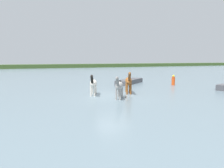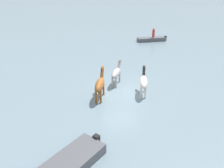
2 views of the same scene
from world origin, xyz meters
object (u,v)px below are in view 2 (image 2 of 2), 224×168
horse_dark_mare (116,73)px  horse_dun_straggler (100,84)px  person_boatman_standing (154,33)px  horse_gray_outer (144,81)px  boat_skiff_near (152,40)px

horse_dark_mare → horse_dun_straggler: bearing=169.5°
horse_dun_straggler → person_boatman_standing: 16.26m
horse_gray_outer → horse_dark_mare: size_ratio=1.08×
horse_gray_outer → horse_dun_straggler: size_ratio=0.93×
horse_dun_straggler → boat_skiff_near: size_ratio=0.59×
horse_dun_straggler → horse_dark_mare: bearing=-20.2°
person_boatman_standing → horse_dun_straggler: bearing=51.9°
horse_dark_mare → boat_skiff_near: (-8.30, -11.25, -0.77)m
horse_gray_outer → person_boatman_standing: (-7.07, -13.05, 0.17)m
boat_skiff_near → person_boatman_standing: bearing=111.5°
horse_gray_outer → horse_dark_mare: horse_gray_outer is taller
horse_dun_straggler → horse_gray_outer: bearing=-71.8°
horse_gray_outer → horse_dun_straggler: 2.98m
boat_skiff_near → person_boatman_standing: person_boatman_standing is taller
horse_gray_outer → person_boatman_standing: bearing=-5.5°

